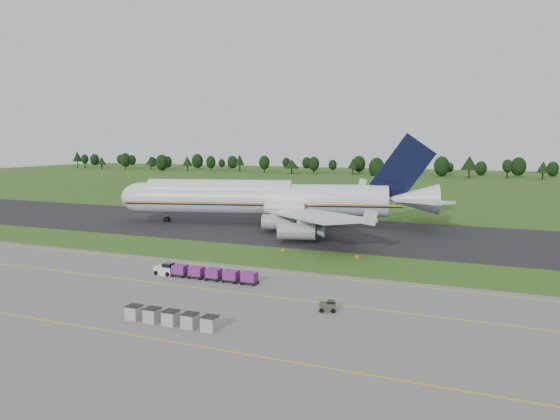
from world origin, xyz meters
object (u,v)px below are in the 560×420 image
at_px(baggage_train, 203,273).
at_px(utility_cart, 328,307).
at_px(uld_row, 171,318).
at_px(edge_markers, 319,254).
at_px(aircraft, 267,198).

bearing_deg(baggage_train, utility_cart, -19.17).
bearing_deg(uld_row, utility_cart, 37.76).
distance_m(baggage_train, edge_markers, 23.92).
height_order(utility_cart, edge_markers, utility_cart).
height_order(aircraft, utility_cart, aircraft).
bearing_deg(utility_cart, edge_markers, 110.74).
xyz_separation_m(aircraft, uld_row, (19.72, -69.05, -5.26)).
bearing_deg(aircraft, uld_row, -74.06).
xyz_separation_m(baggage_train, utility_cart, (20.94, -7.28, -0.40)).
distance_m(aircraft, baggage_train, 52.71).
bearing_deg(edge_markers, utility_cart, -69.26).
bearing_deg(edge_markers, baggage_train, -114.60).
xyz_separation_m(baggage_train, uld_row, (6.86, -18.19, -0.12)).
height_order(utility_cart, uld_row, uld_row).
relative_size(baggage_train, edge_markers, 1.17).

